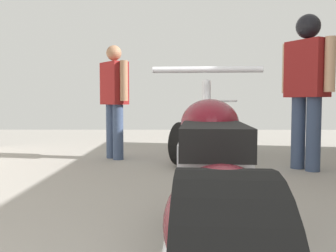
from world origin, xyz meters
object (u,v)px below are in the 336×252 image
(motorcycle_maroon_cruiser, at_px, (211,197))
(motorcycle_black_naked, at_px, (205,135))
(mechanic_with_helmet, at_px, (307,77))
(mechanic_in_blue, at_px, (114,95))

(motorcycle_maroon_cruiser, distance_m, motorcycle_black_naked, 3.67)
(motorcycle_black_naked, relative_size, mechanic_with_helmet, 0.92)
(motorcycle_maroon_cruiser, bearing_deg, mechanic_in_blue, 104.48)
(motorcycle_black_naked, distance_m, mechanic_in_blue, 1.38)
(motorcycle_maroon_cruiser, height_order, mechanic_with_helmet, mechanic_with_helmet)
(motorcycle_maroon_cruiser, bearing_deg, mechanic_with_helmet, 63.62)
(motorcycle_black_naked, xyz_separation_m, mechanic_with_helmet, (1.11, -0.79, 0.74))
(motorcycle_maroon_cruiser, distance_m, mechanic_in_blue, 3.84)
(mechanic_with_helmet, bearing_deg, mechanic_in_blue, 160.78)
(motorcycle_maroon_cruiser, xyz_separation_m, mechanic_in_blue, (-0.95, 3.69, 0.47))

